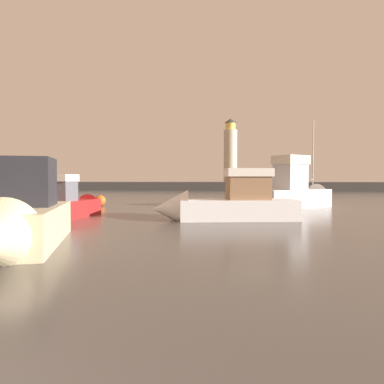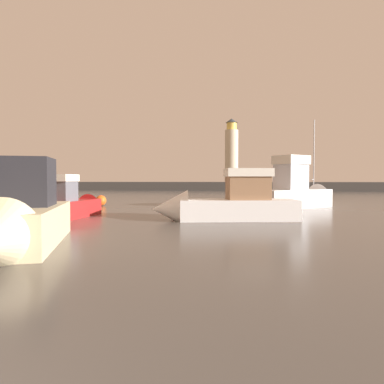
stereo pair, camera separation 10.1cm
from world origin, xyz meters
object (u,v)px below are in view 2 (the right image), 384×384
at_px(motorboat_2, 300,192).
at_px(mooring_buoy, 101,200).
at_px(motorboat_5, 221,204).
at_px(lighthouse, 232,152).
at_px(motorboat_1, 76,204).
at_px(sailboat_moored, 313,197).
at_px(motorboat_3, 18,221).

xyz_separation_m(motorboat_2, mooring_buoy, (-17.90, -0.73, -0.88)).
distance_m(motorboat_2, mooring_buoy, 17.94).
bearing_deg(motorboat_2, mooring_buoy, -177.66).
xyz_separation_m(motorboat_2, motorboat_5, (-6.23, -10.52, -0.40)).
bearing_deg(lighthouse, mooring_buoy, -102.98).
height_order(lighthouse, motorboat_1, lighthouse).
height_order(motorboat_2, mooring_buoy, motorboat_2).
bearing_deg(mooring_buoy, motorboat_2, 2.34).
distance_m(lighthouse, mooring_buoy, 47.82).
relative_size(lighthouse, sailboat_moored, 1.55).
relative_size(motorboat_5, mooring_buoy, 9.12).
height_order(motorboat_1, sailboat_moored, sailboat_moored).
xyz_separation_m(lighthouse, mooring_buoy, (-10.59, -45.95, -7.94)).
bearing_deg(motorboat_2, lighthouse, 99.18).
relative_size(motorboat_2, motorboat_3, 0.99).
distance_m(motorboat_5, mooring_buoy, 15.24).
relative_size(motorboat_1, motorboat_3, 0.76).
height_order(lighthouse, mooring_buoy, lighthouse).
distance_m(motorboat_1, motorboat_5, 9.55).
relative_size(motorboat_1, sailboat_moored, 0.72).
xyz_separation_m(motorboat_2, sailboat_moored, (2.52, 7.48, -0.81)).
bearing_deg(motorboat_5, motorboat_3, -123.01).
bearing_deg(motorboat_3, lighthouse, 85.38).
distance_m(motorboat_2, motorboat_3, 23.94).
bearing_deg(motorboat_2, sailboat_moored, 71.37).
relative_size(motorboat_1, motorboat_5, 0.73).
bearing_deg(motorboat_1, motorboat_5, -4.11).
bearing_deg(mooring_buoy, motorboat_1, -76.78).
distance_m(motorboat_5, sailboat_moored, 20.03).
bearing_deg(motorboat_5, mooring_buoy, 139.99).
xyz_separation_m(lighthouse, motorboat_2, (7.31, -45.22, -7.05)).
bearing_deg(motorboat_3, motorboat_5, 56.99).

